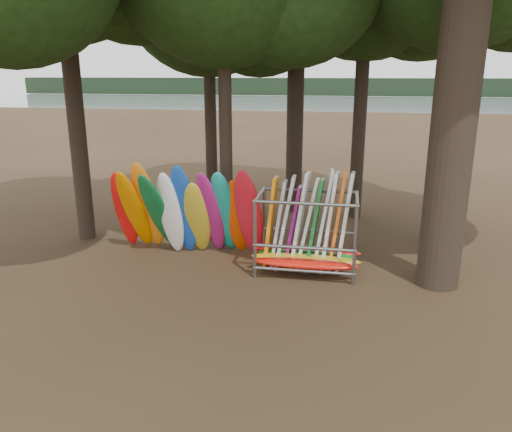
# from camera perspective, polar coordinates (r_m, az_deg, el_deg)

# --- Properties ---
(ground) EXTENTS (120.00, 120.00, 0.00)m
(ground) POSITION_cam_1_polar(r_m,az_deg,el_deg) (13.43, -1.19, -7.51)
(ground) COLOR #47331E
(ground) RESTS_ON ground
(lake) EXTENTS (160.00, 160.00, 0.00)m
(lake) POSITION_cam_1_polar(r_m,az_deg,el_deg) (72.29, 8.54, 11.70)
(lake) COLOR gray
(lake) RESTS_ON ground
(far_shore) EXTENTS (160.00, 4.00, 4.00)m
(far_shore) POSITION_cam_1_polar(r_m,az_deg,el_deg) (122.12, 9.48, 14.35)
(far_shore) COLOR black
(far_shore) RESTS_ON ground
(kayak_row) EXTENTS (4.80, 2.12, 3.04)m
(kayak_row) POSITION_cam_1_polar(r_m,az_deg,el_deg) (15.05, -7.92, 0.40)
(kayak_row) COLOR red
(kayak_row) RESTS_ON ground
(storage_rack) EXTENTS (3.08, 1.58, 2.89)m
(storage_rack) POSITION_cam_1_polar(r_m,az_deg,el_deg) (13.85, 5.81, -2.21)
(storage_rack) COLOR slate
(storage_rack) RESTS_ON ground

